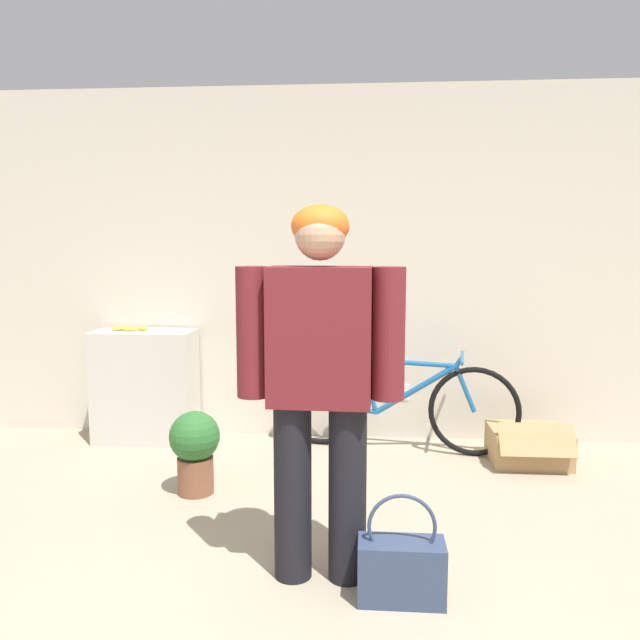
{
  "coord_description": "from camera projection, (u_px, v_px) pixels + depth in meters",
  "views": [
    {
      "loc": [
        0.27,
        -1.75,
        1.47
      ],
      "look_at": [
        0.07,
        0.85,
        1.15
      ],
      "focal_mm": 35.0,
      "sensor_mm": 36.0,
      "label": 1
    }
  ],
  "objects": [
    {
      "name": "handbag",
      "position": [
        401.0,
        568.0,
        2.57
      ],
      "size": [
        0.36,
        0.17,
        0.46
      ],
      "color": "#334260",
      "rests_on": "ground_plane"
    },
    {
      "name": "wall_back",
      "position": [
        332.0,
        266.0,
        4.65
      ],
      "size": [
        8.0,
        0.07,
        2.6
      ],
      "color": "beige",
      "rests_on": "ground_plane"
    },
    {
      "name": "person",
      "position": [
        320.0,
        370.0,
        2.65
      ],
      "size": [
        0.72,
        0.24,
        1.63
      ],
      "rotation": [
        0.0,
        0.0,
        -0.03
      ],
      "color": "black",
      "rests_on": "ground_plane"
    },
    {
      "name": "cardboard_box",
      "position": [
        528.0,
        445.0,
        4.19
      ],
      "size": [
        0.51,
        0.49,
        0.31
      ],
      "color": "tan",
      "rests_on": "ground_plane"
    },
    {
      "name": "potted_plant",
      "position": [
        195.0,
        447.0,
        3.66
      ],
      "size": [
        0.3,
        0.3,
        0.49
      ],
      "color": "brown",
      "rests_on": "ground_plane"
    },
    {
      "name": "side_shelf",
      "position": [
        146.0,
        386.0,
        4.63
      ],
      "size": [
        0.73,
        0.36,
        0.83
      ],
      "color": "beige",
      "rests_on": "ground_plane"
    },
    {
      "name": "bicycle",
      "position": [
        394.0,
        403.0,
        4.41
      ],
      "size": [
        1.71,
        0.46,
        0.7
      ],
      "rotation": [
        0.0,
        0.0,
        -0.15
      ],
      "color": "black",
      "rests_on": "ground_plane"
    },
    {
      "name": "banana",
      "position": [
        130.0,
        328.0,
        4.56
      ],
      "size": [
        0.3,
        0.08,
        0.04
      ],
      "color": "#EAD64C",
      "rests_on": "side_shelf"
    }
  ]
}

